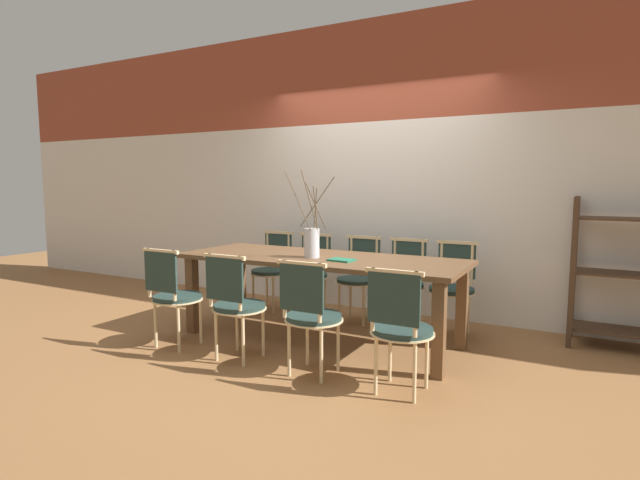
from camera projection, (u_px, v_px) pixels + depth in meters
The scene contains 15 objects.
ground_plane at pixel (320, 340), 4.56m from camera, with size 16.00×16.00×0.00m, color olive.
wall_rear at pixel (376, 168), 5.53m from camera, with size 12.00×0.06×3.20m.
dining_table at pixel (320, 267), 4.49m from camera, with size 2.59×0.95×0.77m.
chair_near_leftend at pixel (173, 293), 4.32m from camera, with size 0.44×0.44×0.88m.
chair_near_left at pixel (236, 302), 4.00m from camera, with size 0.44×0.44×0.88m.
chair_near_center at pixel (311, 312), 3.67m from camera, with size 0.44×0.44×0.88m.
chair_near_right at pixel (400, 325), 3.34m from camera, with size 0.44×0.44×0.88m.
chair_far_leftend at pixel (272, 267), 5.68m from camera, with size 0.44×0.44×0.88m.
chair_far_left at pixel (310, 270), 5.44m from camera, with size 0.44×0.44×0.88m.
chair_far_center at pixel (359, 275), 5.16m from camera, with size 0.44×0.44×0.88m.
chair_far_right at pixel (404, 279), 4.93m from camera, with size 0.44×0.44×0.88m.
chair_far_rightend at pixel (453, 284), 4.70m from camera, with size 0.44×0.44×0.88m.
vase_centerpiece at pixel (312, 242), 4.40m from camera, with size 0.35×0.41×0.77m.
book_stack at pixel (342, 260), 4.23m from camera, with size 0.22×0.17×0.02m.
shelving_rack at pixel (620, 274), 4.27m from camera, with size 0.76×0.41×1.31m.
Camera 1 is at (2.11, -3.89, 1.43)m, focal length 28.00 mm.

